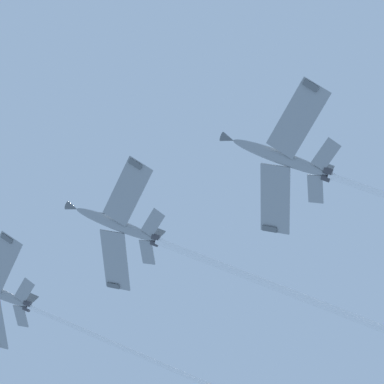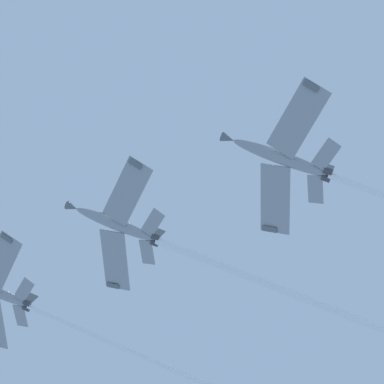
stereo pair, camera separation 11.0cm
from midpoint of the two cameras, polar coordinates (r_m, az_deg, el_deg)
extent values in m
cube|color=gray|center=(123.90, -12.64, -4.63)|extent=(5.25, 9.52, 1.53)
cube|color=#595E60|center=(121.64, -12.30, -3.07)|extent=(1.82, 1.05, 0.78)
cube|color=gray|center=(124.05, -11.14, -6.49)|extent=(2.23, 3.81, 0.82)
cube|color=gray|center=(126.74, -11.38, -8.16)|extent=(3.75, 3.79, 0.82)
cube|color=#595E60|center=(126.47, -11.00, -7.01)|extent=(3.01, 1.61, 3.49)
cylinder|color=#38383D|center=(124.75, -10.95, -7.34)|extent=(1.45, 1.26, 1.11)
cylinder|color=#38383D|center=(125.29, -10.99, -7.66)|extent=(1.45, 1.26, 1.11)
cylinder|color=white|center=(120.09, -4.27, -10.51)|extent=(27.36, 13.99, 12.66)
ellipsoid|color=gray|center=(112.54, -5.07, -2.18)|extent=(11.04, 6.74, 5.87)
cone|color=#595E60|center=(114.91, -8.01, -1.02)|extent=(2.27, 1.95, 1.72)
ellipsoid|color=black|center=(113.73, -5.87, -1.70)|extent=(3.06, 2.23, 1.91)
cube|color=gray|center=(109.64, -4.32, 0.02)|extent=(5.37, 9.54, 1.57)
cube|color=#595E60|center=(107.78, -3.81, 1.88)|extent=(1.82, 1.07, 0.80)
cube|color=gray|center=(114.96, -5.14, -4.59)|extent=(8.49, 9.01, 1.57)
cube|color=#595E60|center=(117.22, -5.28, -6.28)|extent=(1.75, 1.65, 0.80)
cube|color=gray|center=(109.87, -2.60, -2.07)|extent=(2.28, 3.83, 0.84)
cube|color=gray|center=(112.19, -2.99, -4.05)|extent=(3.77, 3.76, 0.84)
cube|color=#595E60|center=(112.21, -2.59, -2.75)|extent=(3.01, 1.67, 3.51)
cylinder|color=#38383D|center=(110.48, -2.41, -3.04)|extent=(1.46, 1.27, 1.12)
cylinder|color=#38383D|center=(110.94, -2.49, -3.43)|extent=(1.46, 1.27, 1.12)
cylinder|color=white|center=(107.38, 5.09, -6.13)|extent=(26.19, 14.14, 12.83)
ellipsoid|color=gray|center=(99.65, 5.97, 2.32)|extent=(11.08, 6.62, 5.90)
cone|color=#595E60|center=(101.04, 2.44, 3.60)|extent=(2.27, 1.94, 1.73)
ellipsoid|color=black|center=(100.58, 4.96, 2.84)|extent=(3.07, 2.20, 1.91)
cube|color=gray|center=(97.45, 7.16, 4.91)|extent=(5.27, 9.52, 1.58)
cube|color=#595E60|center=(96.16, 7.98, 7.07)|extent=(1.82, 1.05, 0.81)
cube|color=gray|center=(101.63, 5.63, -0.49)|extent=(8.43, 9.05, 1.58)
cube|color=#595E60|center=(103.55, 5.25, -2.49)|extent=(1.75, 1.64, 0.81)
cube|color=gray|center=(98.01, 9.01, 2.52)|extent=(2.24, 3.82, 0.84)
cube|color=gray|center=(99.82, 8.30, 0.20)|extent=(3.75, 3.77, 0.84)
cube|color=#595E60|center=(100.20, 8.74, 1.65)|extent=(3.03, 1.64, 3.51)
cylinder|color=#38383D|center=(98.53, 9.14, 1.40)|extent=(1.46, 1.27, 1.12)
cylinder|color=#38383D|center=(98.89, 9.00, 0.94)|extent=(1.46, 1.27, 1.12)
camera|label=1|loc=(0.05, 90.03, 0.06)|focal=79.59mm
camera|label=2|loc=(0.05, -89.97, -0.06)|focal=79.59mm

